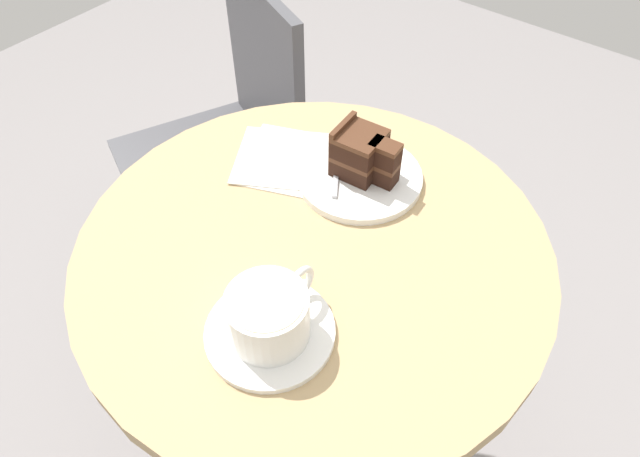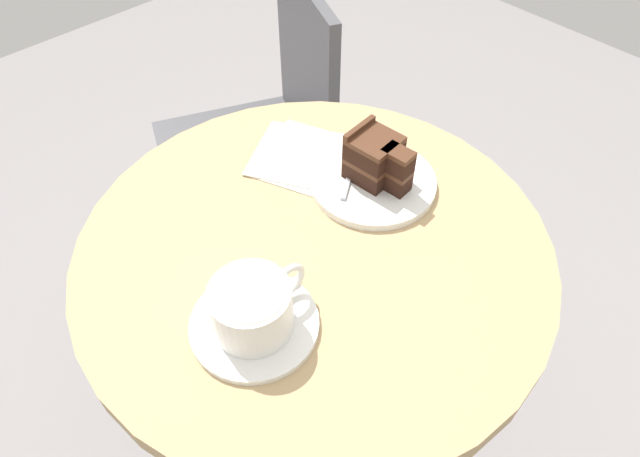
% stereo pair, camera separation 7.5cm
% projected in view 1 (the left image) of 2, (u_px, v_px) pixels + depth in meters
% --- Properties ---
extents(ground_plane, '(4.40, 4.40, 0.01)m').
position_uv_depth(ground_plane, '(316.00, 451.00, 1.36)').
color(ground_plane, gray).
rests_on(ground_plane, ground).
extents(cafe_table, '(0.66, 0.66, 0.76)m').
position_uv_depth(cafe_table, '(314.00, 301.00, 0.89)').
color(cafe_table, tan).
rests_on(cafe_table, ground).
extents(saucer, '(0.16, 0.16, 0.01)m').
position_uv_depth(saucer, '(270.00, 332.00, 0.69)').
color(saucer, white).
rests_on(saucer, cafe_table).
extents(coffee_cup, '(0.13, 0.10, 0.07)m').
position_uv_depth(coffee_cup, '(269.00, 314.00, 0.66)').
color(coffee_cup, white).
rests_on(coffee_cup, saucer).
extents(teaspoon, '(0.10, 0.07, 0.00)m').
position_uv_depth(teaspoon, '(279.00, 292.00, 0.72)').
color(teaspoon, '#B7B7BC').
rests_on(teaspoon, saucer).
extents(cake_plate, '(0.19, 0.19, 0.01)m').
position_uv_depth(cake_plate, '(360.00, 177.00, 0.87)').
color(cake_plate, white).
rests_on(cake_plate, cafe_table).
extents(cake_slice, '(0.07, 0.10, 0.08)m').
position_uv_depth(cake_slice, '(362.00, 154.00, 0.84)').
color(cake_slice, black).
rests_on(cake_slice, cake_plate).
extents(fork, '(0.13, 0.09, 0.00)m').
position_uv_depth(fork, '(338.00, 157.00, 0.89)').
color(fork, '#B7B7BC').
rests_on(fork, cake_plate).
extents(napkin, '(0.20, 0.21, 0.00)m').
position_uv_depth(napkin, '(287.00, 159.00, 0.90)').
color(napkin, silver).
rests_on(napkin, cafe_table).
extents(cafe_chair, '(0.50, 0.50, 0.84)m').
position_uv_depth(cafe_chair, '(234.00, 132.00, 1.36)').
color(cafe_chair, '#4C4C51').
rests_on(cafe_chair, ground).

